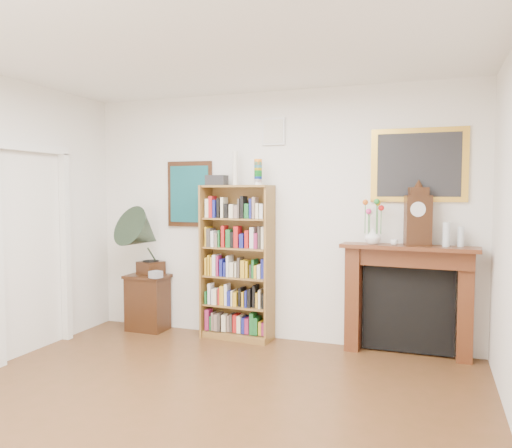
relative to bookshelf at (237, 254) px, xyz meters
The scene contains 15 objects.
room 2.40m from the bookshelf, 80.59° to the right, with size 4.51×5.01×2.81m.
door_casing 2.16m from the bookshelf, 148.01° to the right, with size 0.08×1.02×2.17m.
teal_poster 0.95m from the bookshelf, 167.77° to the left, with size 0.58×0.04×0.78m.
small_picture 1.43m from the bookshelf, 20.36° to the left, with size 0.26×0.04×0.30m.
gilt_painting 2.17m from the bookshelf, ahead, with size 0.95×0.04×0.75m.
bookshelf is the anchor object (origin of this frame).
side_cabinet 1.32m from the bookshelf, behind, with size 0.49×0.36×0.67m, color black.
fireplace 1.89m from the bookshelf, ahead, with size 1.37×0.41×1.14m.
gramophone 1.16m from the bookshelf, behind, with size 0.68×0.76×0.84m.
cd_stack 1.00m from the bookshelf, 169.07° to the right, with size 0.12×0.12×0.08m, color silver.
mantel_clock 2.00m from the bookshelf, ahead, with size 0.28×0.20×0.58m.
flower_vase 1.53m from the bookshelf, ahead, with size 0.16×0.16×0.17m, color white.
teacup 1.74m from the bookshelf, ahead, with size 0.08×0.08×0.06m, color white.
bottle_left 2.23m from the bookshelf, ahead, with size 0.07×0.07×0.24m, color silver.
bottle_right 2.36m from the bookshelf, ahead, with size 0.06×0.06×0.20m, color silver.
Camera 1 is at (1.70, -2.88, 1.68)m, focal length 35.00 mm.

